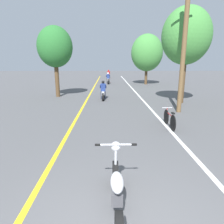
{
  "coord_description": "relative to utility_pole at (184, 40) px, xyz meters",
  "views": [
    {
      "loc": [
        -0.13,
        -2.37,
        2.7
      ],
      "look_at": [
        0.01,
        4.78,
        0.9
      ],
      "focal_mm": 32.0,
      "sensor_mm": 36.0,
      "label": 1
    }
  ],
  "objects": [
    {
      "name": "utility_pole",
      "position": [
        0.0,
        0.0,
        0.0
      ],
      "size": [
        1.1,
        0.24,
        7.34
      ],
      "color": "brown",
      "rests_on": "ground"
    },
    {
      "name": "motorcycle_rider_far",
      "position": [
        -3.82,
        24.24,
        -3.24
      ],
      "size": [
        0.5,
        2.12,
        1.37
      ],
      "color": "black",
      "rests_on": "ground"
    },
    {
      "name": "roadside_tree_left",
      "position": [
        -7.91,
        5.2,
        -0.0
      ],
      "size": [
        2.65,
        2.39,
        5.32
      ],
      "color": "#513A23",
      "rests_on": "ground"
    },
    {
      "name": "lane_stripe_center",
      "position": [
        -5.47,
        4.48,
        -3.76
      ],
      "size": [
        0.14,
        48.0,
        0.01
      ],
      "primitive_type": "cube",
      "color": "yellow",
      "rests_on": "ground"
    },
    {
      "name": "motorcycle_rider_lead",
      "position": [
        -4.27,
        3.98,
        -3.25
      ],
      "size": [
        0.5,
        1.96,
        1.37
      ],
      "color": "black",
      "rests_on": "ground"
    },
    {
      "name": "bicycle_parked",
      "position": [
        -1.31,
        -2.62,
        -3.41
      ],
      "size": [
        0.44,
        1.6,
        0.76
      ],
      "color": "black",
      "rests_on": "ground"
    },
    {
      "name": "motorcycle_rider_mid",
      "position": [
        -3.91,
        14.83,
        -3.23
      ],
      "size": [
        0.5,
        2.12,
        1.41
      ],
      "color": "black",
      "rests_on": "ground"
    },
    {
      "name": "roadside_tree_right_near",
      "position": [
        1.02,
        2.54,
        0.49
      ],
      "size": [
        3.09,
        2.78,
        6.06
      ],
      "color": "#513A23",
      "rests_on": "ground"
    },
    {
      "name": "roadside_tree_right_far",
      "position": [
        0.75,
        14.05,
        -0.03
      ],
      "size": [
        3.75,
        3.38,
        5.91
      ],
      "color": "#513A23",
      "rests_on": "ground"
    },
    {
      "name": "lane_stripe_edge",
      "position": [
        -1.39,
        4.48,
        -3.76
      ],
      "size": [
        0.14,
        48.0,
        0.01
      ],
      "primitive_type": "cube",
      "color": "white",
      "rests_on": "ground"
    },
    {
      "name": "motorcycle_foreground",
      "position": [
        -3.75,
        -7.46,
        -3.34
      ],
      "size": [
        0.85,
        2.13,
        1.1
      ],
      "color": "black",
      "rests_on": "ground"
    }
  ]
}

